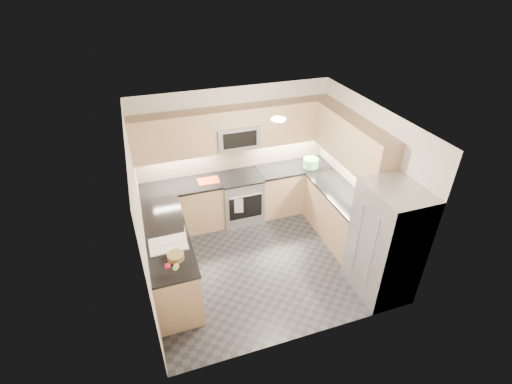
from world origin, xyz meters
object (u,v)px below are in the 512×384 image
gas_range (240,198)px  microwave (237,135)px  fruit_basket (176,256)px  cutting_board (208,181)px  refrigerator (386,243)px  utensil_bowl (311,163)px

gas_range → microwave: size_ratio=1.20×
fruit_basket → cutting_board: bearing=65.3°
gas_range → fruit_basket: bearing=-128.0°
refrigerator → gas_range: bearing=120.9°
cutting_board → fruit_basket: fruit_basket is taller
microwave → cutting_board: microwave is taller
microwave → gas_range: bearing=-90.0°
refrigerator → utensil_bowl: bearing=91.5°
refrigerator → fruit_basket: 2.95m
refrigerator → utensil_bowl: 2.34m
microwave → refrigerator: size_ratio=0.42×
fruit_basket → refrigerator: bearing=-11.4°
gas_range → refrigerator: (1.45, -2.43, 0.45)m
fruit_basket → microwave: bearing=53.8°
microwave → cutting_board: bearing=-169.2°
utensil_bowl → cutting_board: (-1.98, 0.10, -0.08)m
refrigerator → fruit_basket: size_ratio=8.02×
microwave → cutting_board: 0.96m
cutting_board → utensil_bowl: bearing=-3.0°
utensil_bowl → cutting_board: 1.98m
utensil_bowl → refrigerator: bearing=-88.5°
refrigerator → utensil_bowl: size_ratio=6.09×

